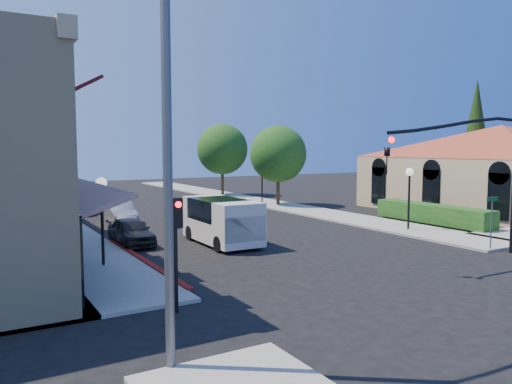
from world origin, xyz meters
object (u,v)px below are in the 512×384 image
street_tree_a (278,154)px  lamppost_left_far (48,179)px  lamppost_right_near (409,183)px  lamppost_right_far (262,171)px  street_tree_b (222,149)px  secondary_signal (176,233)px  street_name_sign (492,214)px  conifer_far (476,130)px  cobra_streetlight (183,121)px  signal_mast_arm (485,163)px  parked_car_b (120,213)px  parked_car_a (131,231)px  parked_car_c (78,205)px  white_van (222,218)px  lamppost_left_near (102,199)px  parked_car_d (75,204)px

street_tree_a → lamppost_left_far: size_ratio=1.82×
lamppost_right_near → lamppost_right_far: same height
street_tree_b → secondary_signal: 34.97m
street_name_sign → conifer_far: bearing=37.6°
lamppost_right_far → street_name_sign: bearing=-92.6°
cobra_streetlight → street_tree_b: bearing=62.2°
street_tree_b → signal_mast_arm: 30.65m
parked_car_b → street_name_sign: bearing=-49.1°
parked_car_a → parked_car_b: bearing=78.4°
parked_car_a → parked_car_c: (0.00, 13.00, -0.05)m
lamppost_right_near → white_van: size_ratio=0.72×
lamppost_left_near → parked_car_b: bearing=71.4°
street_tree_b → secondary_signal: street_tree_b is taller
lamppost_left_far → parked_car_b: size_ratio=0.86×
signal_mast_arm → lamppost_left_far: (-14.36, 20.50, -1.35)m
lamppost_right_far → parked_car_a: lamppost_right_far is taller
signal_mast_arm → secondary_signal: signal_mast_arm is taller
parked_car_b → signal_mast_arm: bearing=-54.0°
lamppost_right_near → parked_car_a: 15.37m
lamppost_right_far → conifer_far: bearing=-17.1°
cobra_streetlight → white_van: size_ratio=1.87×
street_tree_a → street_tree_b: size_ratio=0.92×
street_tree_a → parked_car_b: (-13.60, -3.00, -3.51)m
street_tree_a → parked_car_a: 18.37m
street_tree_b → lamppost_right_far: bearing=-92.1°
street_name_sign → white_van: bearing=141.8°
street_tree_b → street_name_sign: (-1.30, -29.80, -2.85)m
lamppost_left_near → parked_car_d: (2.30, 18.00, -2.08)m
lamppost_right_far → parked_car_d: 14.98m
cobra_streetlight → parked_car_a: cobra_streetlight is taller
secondary_signal → lamppost_right_near: lamppost_right_near is taller
lamppost_left_near → street_tree_a: bearing=39.0°
street_tree_a → street_name_sign: street_tree_a is taller
parked_car_a → parked_car_d: size_ratio=0.83×
parked_car_a → white_van: bearing=-28.4°
white_van → parked_car_d: 16.57m
street_tree_a → secondary_signal: bearing=-129.2°
lamppost_right_far → parked_car_c: size_ratio=0.85×
conifer_far → signal_mast_arm: conifer_far is taller
lamppost_right_far → parked_car_d: bearing=172.3°
signal_mast_arm → cobra_streetlight: 15.45m
lamppost_right_near → parked_car_d: (-14.70, 18.00, -2.08)m
signal_mast_arm → lamppost_right_far: size_ratio=2.24×
street_name_sign → parked_car_a: bearing=144.4°
white_van → lamppost_left_far: bearing=117.2°
parked_car_c → parked_car_b: bearing=-69.9°
white_van → parked_car_c: white_van is taller
cobra_streetlight → parked_car_a: 15.03m
conifer_far → secondary_signal: size_ratio=3.31×
white_van → parked_car_c: bearing=104.5°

